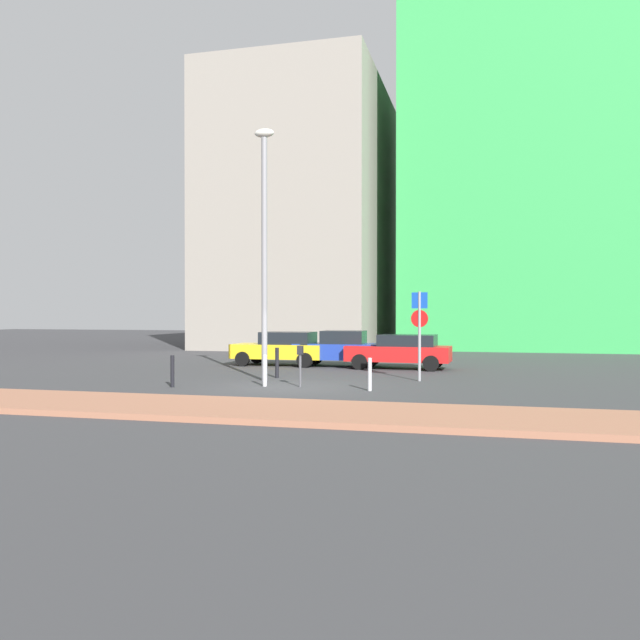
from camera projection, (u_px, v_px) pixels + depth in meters
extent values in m
plane|color=#38383A|center=(289.00, 387.00, 20.34)|extent=(120.00, 120.00, 0.00)
cube|color=#9E664C|center=(224.00, 409.00, 15.33)|extent=(40.00, 3.28, 0.14)
cube|color=gold|center=(280.00, 351.00, 28.85)|extent=(4.17, 1.84, 0.64)
cube|color=black|center=(288.00, 338.00, 28.74)|extent=(2.27, 1.68, 0.54)
cylinder|color=black|center=(243.00, 359.00, 28.35)|extent=(0.64, 0.23, 0.64)
cylinder|color=black|center=(257.00, 356.00, 30.09)|extent=(0.64, 0.23, 0.64)
cylinder|color=black|center=(304.00, 360.00, 27.62)|extent=(0.64, 0.23, 0.64)
cylinder|color=black|center=(315.00, 357.00, 29.35)|extent=(0.64, 0.23, 0.64)
cube|color=#1E389E|center=(340.00, 351.00, 28.21)|extent=(3.96, 1.80, 0.69)
cube|color=black|center=(344.00, 337.00, 28.17)|extent=(1.88, 1.60, 0.56)
cylinder|color=black|center=(306.00, 360.00, 27.69)|extent=(0.65, 0.24, 0.64)
cylinder|color=black|center=(314.00, 357.00, 29.33)|extent=(0.65, 0.24, 0.64)
cylinder|color=black|center=(367.00, 361.00, 27.11)|extent=(0.65, 0.24, 0.64)
cylinder|color=black|center=(373.00, 358.00, 28.75)|extent=(0.65, 0.24, 0.64)
cube|color=red|center=(398.00, 354.00, 27.06)|extent=(4.38, 1.86, 0.64)
cube|color=black|center=(408.00, 340.00, 26.94)|extent=(2.40, 1.65, 0.48)
cylinder|color=black|center=(360.00, 362.00, 26.68)|extent=(0.65, 0.25, 0.64)
cylinder|color=black|center=(368.00, 359.00, 28.29)|extent=(0.65, 0.25, 0.64)
cylinder|color=black|center=(431.00, 363.00, 25.83)|extent=(0.65, 0.25, 0.64)
cylinder|color=black|center=(436.00, 360.00, 27.45)|extent=(0.65, 0.25, 0.64)
cylinder|color=gray|center=(419.00, 336.00, 22.19)|extent=(0.10, 0.10, 3.08)
cube|color=#1447B7|center=(420.00, 300.00, 22.17)|extent=(0.55, 0.13, 0.55)
cylinder|color=red|center=(420.00, 319.00, 22.18)|extent=(0.60, 0.13, 0.60)
cylinder|color=#4C4C51|center=(300.00, 371.00, 20.40)|extent=(0.08, 0.08, 1.03)
cube|color=black|center=(300.00, 350.00, 20.40)|extent=(0.18, 0.14, 0.28)
cylinder|color=gray|center=(264.00, 259.00, 22.30)|extent=(0.20, 0.20, 8.40)
ellipsoid|color=silver|center=(264.00, 133.00, 22.25)|extent=(0.70, 0.36, 0.30)
cylinder|color=#B7B7BC|center=(370.00, 374.00, 19.41)|extent=(0.12, 0.12, 0.99)
cylinder|color=#B7B7BC|center=(265.00, 371.00, 20.59)|extent=(0.14, 0.14, 1.01)
cylinder|color=black|center=(172.00, 371.00, 20.36)|extent=(0.13, 0.13, 1.01)
cylinder|color=black|center=(277.00, 363.00, 23.27)|extent=(0.14, 0.14, 1.09)
cube|color=green|center=(526.00, 181.00, 44.00)|extent=(16.07, 12.85, 22.70)
cube|color=gray|center=(304.00, 217.00, 45.80)|extent=(11.15, 14.93, 18.34)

